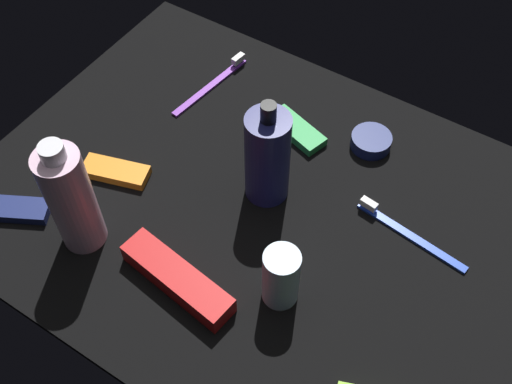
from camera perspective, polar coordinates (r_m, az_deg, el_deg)
name	(u,v)px	position (r cm, az deg, el deg)	size (l,w,h in cm)	color
ground_plane	(256,206)	(94.42, 0.00, -1.31)	(84.00, 64.00, 1.20)	black
lotion_bottle	(267,157)	(89.20, 1.03, 3.25)	(6.61, 6.61, 18.45)	navy
bodywash_bottle	(71,199)	(86.76, -16.59, -0.62)	(6.26, 6.26, 19.86)	silver
deodorant_stick	(281,277)	(81.74, 2.30, -7.78)	(4.94, 4.94, 9.73)	silver
toothbrush_blue	(405,231)	(93.03, 13.46, -3.46)	(18.01, 3.49, 2.10)	blue
toothbrush_purple	(214,82)	(110.91, -3.82, 10.06)	(3.51, 18.00, 2.10)	purple
toothpaste_box_red	(177,279)	(85.94, -7.21, -7.88)	(17.60, 4.40, 3.20)	red
snack_bar_orange	(116,171)	(99.20, -12.74, 1.85)	(10.40, 4.00, 1.50)	orange
snack_bar_green	(296,130)	(102.67, 3.72, 5.71)	(10.40, 4.00, 1.50)	green
snack_bar_navy	(14,209)	(99.17, -21.26, -1.49)	(10.40, 4.00, 1.50)	navy
cream_tin_left	(371,141)	(102.03, 10.49, 4.60)	(6.52, 6.52, 2.18)	navy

